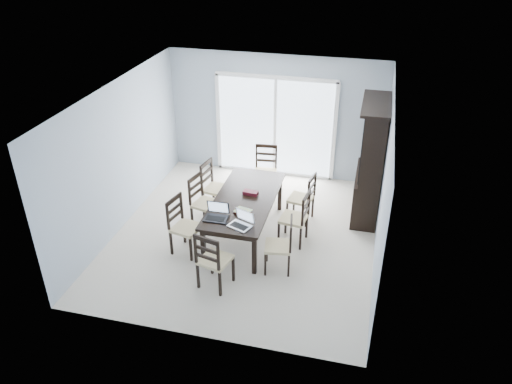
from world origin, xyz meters
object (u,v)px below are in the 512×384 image
(chair_left_far, at_px, (212,181))
(game_box, at_px, (251,193))
(chair_left_mid, at_px, (201,196))
(hot_tub, at_px, (247,133))
(cell_phone, at_px, (224,224))
(chair_end_near, at_px, (211,256))
(chair_end_far, at_px, (266,165))
(chair_right_far, at_px, (306,193))
(chair_right_near, at_px, (284,240))
(chair_left_near, at_px, (181,219))
(chair_right_mid, at_px, (299,213))
(china_hutch, at_px, (371,163))
(dining_table, at_px, (245,202))
(laptop_dark, at_px, (216,216))
(laptop_silver, at_px, (240,223))

(chair_left_far, distance_m, game_box, 1.05)
(chair_left_mid, bearing_deg, hot_tub, -165.84)
(cell_phone, bearing_deg, chair_end_near, -91.10)
(chair_left_mid, bearing_deg, chair_end_far, 164.40)
(chair_right_far, bearing_deg, chair_right_near, -174.39)
(chair_left_near, xyz_separation_m, chair_left_mid, (0.07, 0.82, -0.00))
(chair_left_near, xyz_separation_m, hot_tub, (0.05, 4.10, -0.13))
(chair_end_far, bearing_deg, cell_phone, 81.88)
(chair_left_far, bearing_deg, hot_tub, -168.71)
(chair_right_mid, distance_m, chair_right_far, 0.72)
(chair_right_near, xyz_separation_m, chair_end_far, (-0.84, 2.40, 0.05))
(chair_end_near, xyz_separation_m, chair_end_far, (0.11, 3.12, 0.01))
(china_hutch, xyz_separation_m, chair_right_near, (-1.18, -2.04, -0.50))
(dining_table, bearing_deg, hot_tub, 104.01)
(dining_table, relative_size, chair_left_mid, 1.93)
(chair_left_near, bearing_deg, chair_right_near, 99.25)
(chair_end_far, distance_m, laptop_dark, 2.38)
(laptop_silver, bearing_deg, china_hutch, 70.26)
(hot_tub, bearing_deg, china_hutch, -37.00)
(laptop_silver, bearing_deg, chair_end_near, -90.25)
(chair_left_far, xyz_separation_m, chair_right_far, (1.77, 0.02, -0.03))
(chair_right_far, height_order, chair_end_far, chair_end_far)
(laptop_silver, bearing_deg, cell_phone, -161.97)
(chair_left_near, bearing_deg, laptop_silver, 93.05)
(laptop_silver, bearing_deg, chair_left_mid, 156.56)
(game_box, bearing_deg, laptop_silver, -85.04)
(chair_left_far, xyz_separation_m, chair_end_near, (0.71, -2.20, -0.00))
(laptop_silver, distance_m, cell_phone, 0.26)
(chair_left_mid, height_order, chair_right_near, chair_left_mid)
(china_hutch, relative_size, chair_left_near, 1.92)
(game_box, bearing_deg, chair_end_far, 92.53)
(chair_end_near, distance_m, game_box, 1.68)
(chair_left_far, height_order, chair_right_mid, chair_left_far)
(chair_right_near, bearing_deg, hot_tub, 13.11)
(chair_left_far, bearing_deg, game_box, 69.11)
(chair_left_near, height_order, laptop_silver, chair_left_near)
(chair_left_mid, distance_m, game_box, 0.92)
(china_hutch, relative_size, laptop_dark, 5.94)
(chair_end_far, relative_size, hot_tub, 0.58)
(hot_tub, bearing_deg, laptop_silver, -76.80)
(chair_left_mid, xyz_separation_m, chair_right_far, (1.79, 0.58, -0.02))
(china_hutch, relative_size, hot_tub, 1.10)
(dining_table, xyz_separation_m, chair_left_mid, (-0.84, 0.13, -0.07))
(chair_right_far, distance_m, laptop_silver, 1.79)
(chair_end_near, bearing_deg, chair_right_mid, 68.98)
(china_hutch, distance_m, chair_end_near, 3.51)
(dining_table, distance_m, chair_end_far, 1.61)
(chair_left_near, bearing_deg, china_hutch, 136.21)
(dining_table, bearing_deg, chair_left_near, -143.05)
(chair_right_mid, xyz_separation_m, chair_end_near, (-1.06, -1.51, 0.01))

